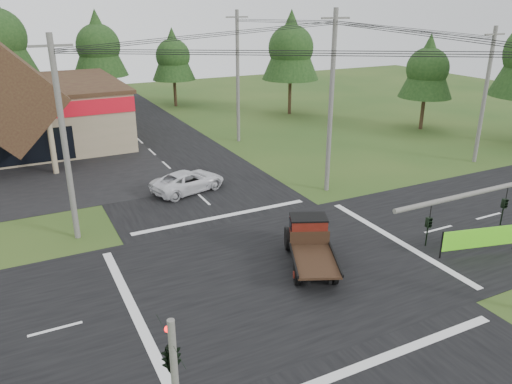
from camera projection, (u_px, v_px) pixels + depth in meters
ground at (281, 271)px, 23.42m from camera, size 120.00×120.00×0.00m
road_ns at (281, 270)px, 23.42m from camera, size 12.00×120.00×0.02m
road_ew at (281, 270)px, 23.42m from camera, size 120.00×12.00×0.02m
traffic_signal_corner at (171, 345)px, 12.90m from camera, size 0.53×2.48×4.40m
utility_pole_nw at (64, 140)px, 24.80m from camera, size 2.00×0.30×10.50m
utility_pole_ne at (331, 102)px, 31.35m from camera, size 2.00×0.30×11.50m
utility_pole_far at (485, 95)px, 37.46m from camera, size 2.00×0.30×10.20m
utility_pole_n at (238, 77)px, 43.07m from camera, size 2.00×0.30×11.20m
tree_row_d at (98, 44)px, 55.79m from camera, size 6.16×6.16×11.11m
tree_row_e at (173, 54)px, 57.97m from camera, size 5.04×5.04×9.09m
tree_side_ne at (291, 46)px, 53.35m from camera, size 6.16×6.16×11.11m
tree_side_e_near at (428, 67)px, 47.20m from camera, size 5.04×5.04×9.09m
antique_flatbed_truck at (311, 246)px, 23.39m from camera, size 3.95×5.59×2.19m
roadside_banner at (479, 241)px, 24.72m from camera, size 4.18×1.12×1.46m
white_pickup at (188, 181)px, 32.99m from camera, size 5.45×3.58×1.39m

